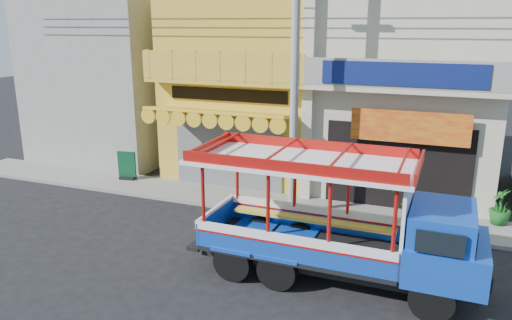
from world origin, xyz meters
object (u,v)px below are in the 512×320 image
at_px(green_sign, 127,168).
at_px(potted_plant_c, 500,207).
at_px(potted_plant_b, 432,212).
at_px(utility_pole, 300,57).
at_px(potted_plant_a, 411,208).
at_px(songthaew_truck, 356,224).

distance_m(green_sign, potted_plant_c, 13.18).
relative_size(green_sign, potted_plant_b, 1.20).
height_order(utility_pole, potted_plant_c, utility_pole).
height_order(potted_plant_a, potted_plant_b, potted_plant_b).
relative_size(songthaew_truck, potted_plant_a, 7.83).
height_order(utility_pole, songthaew_truck, utility_pole).
relative_size(green_sign, potted_plant_a, 1.27).
xyz_separation_m(green_sign, potted_plant_c, (13.17, 0.34, 0.09)).
xyz_separation_m(potted_plant_a, potted_plant_c, (2.51, 0.76, 0.12)).
bearing_deg(songthaew_truck, potted_plant_a, 77.33).
xyz_separation_m(potted_plant_a, potted_plant_b, (0.61, -0.17, 0.03)).
bearing_deg(potted_plant_c, potted_plant_a, -66.98).
distance_m(utility_pole, potted_plant_b, 6.05).
relative_size(utility_pole, songthaew_truck, 4.11).
bearing_deg(potted_plant_b, potted_plant_a, 13.78).
relative_size(potted_plant_b, potted_plant_c, 0.83).
bearing_deg(potted_plant_a, potted_plant_c, -5.64).
xyz_separation_m(songthaew_truck, potted_plant_b, (1.57, 4.08, -0.95)).
bearing_deg(green_sign, potted_plant_a, -2.25).
height_order(songthaew_truck, potted_plant_a, songthaew_truck).
distance_m(utility_pole, green_sign, 8.53).
xyz_separation_m(songthaew_truck, potted_plant_a, (0.95, 4.25, -0.97)).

